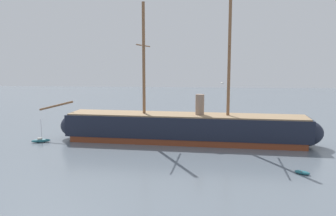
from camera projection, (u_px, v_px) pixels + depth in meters
tall_ship at (185, 128)px, 73.65m from camera, size 59.97×13.41×28.84m
dinghy_alongside_stern at (302, 172)px, 53.60m from camera, size 2.49×2.19×0.55m
sailboat_far_left at (41, 140)px, 73.92m from camera, size 3.98×2.47×4.98m
motorboat_distant_centre at (188, 134)px, 79.31m from camera, size 4.09×2.04×1.65m
seagull_in_flight at (222, 83)px, 33.99m from camera, size 0.41×1.21×0.13m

